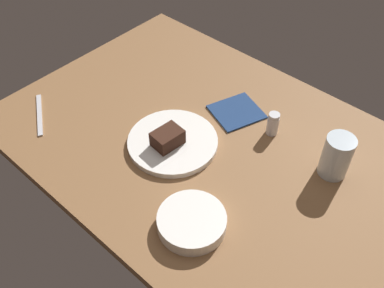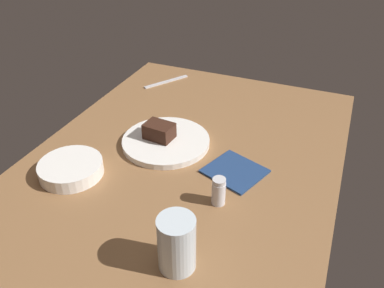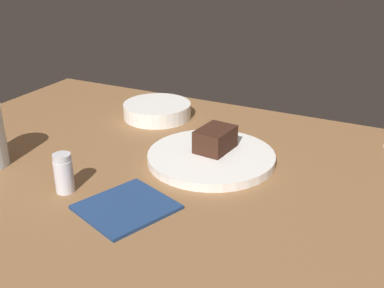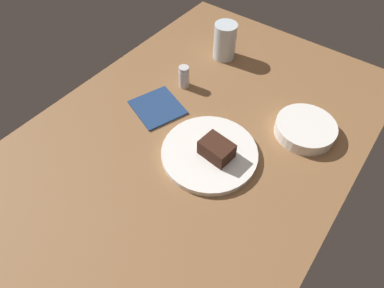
% 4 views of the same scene
% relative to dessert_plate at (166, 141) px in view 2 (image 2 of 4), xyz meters
% --- Properties ---
extents(dining_table, '(1.20, 0.84, 0.03)m').
position_rel_dessert_plate_xyz_m(dining_table, '(-0.06, -0.08, -0.02)').
color(dining_table, brown).
rests_on(dining_table, ground).
extents(dessert_plate, '(0.26, 0.26, 0.02)m').
position_rel_dessert_plate_xyz_m(dessert_plate, '(0.00, 0.00, 0.00)').
color(dessert_plate, white).
rests_on(dessert_plate, dining_table).
extents(chocolate_cake_slice, '(0.07, 0.09, 0.05)m').
position_rel_dessert_plate_xyz_m(chocolate_cake_slice, '(-0.00, 0.02, 0.03)').
color(chocolate_cake_slice, '#381E14').
rests_on(chocolate_cake_slice, dessert_plate).
extents(salt_shaker, '(0.03, 0.03, 0.07)m').
position_rel_dessert_plate_xyz_m(salt_shaker, '(-0.18, -0.23, 0.03)').
color(salt_shaker, silver).
rests_on(salt_shaker, dining_table).
extents(water_glass, '(0.08, 0.08, 0.12)m').
position_rel_dessert_plate_xyz_m(water_glass, '(-0.39, -0.21, 0.05)').
color(water_glass, silver).
rests_on(water_glass, dining_table).
extents(side_bowl, '(0.17, 0.17, 0.04)m').
position_rel_dessert_plate_xyz_m(side_bowl, '(-0.23, 0.17, 0.01)').
color(side_bowl, white).
rests_on(side_bowl, dining_table).
extents(butter_knife, '(0.17, 0.11, 0.01)m').
position_rel_dessert_plate_xyz_m(butter_knife, '(0.39, 0.18, -0.01)').
color(butter_knife, silver).
rests_on(butter_knife, dining_table).
extents(folded_napkin, '(0.17, 0.18, 0.01)m').
position_rel_dessert_plate_xyz_m(folded_napkin, '(-0.05, -0.23, -0.01)').
color(folded_napkin, navy).
rests_on(folded_napkin, dining_table).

